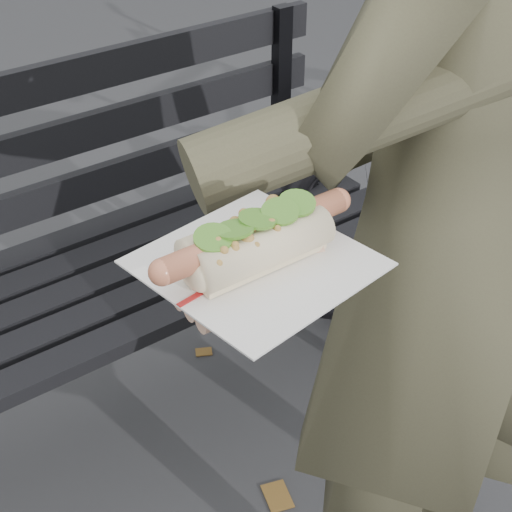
% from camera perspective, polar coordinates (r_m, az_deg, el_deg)
% --- Properties ---
extents(park_bench, '(1.50, 0.44, 0.88)m').
position_cam_1_polar(park_bench, '(1.67, -14.46, 0.04)').
color(park_bench, black).
rests_on(park_bench, ground).
extents(person, '(0.62, 0.44, 1.62)m').
position_cam_1_polar(person, '(1.18, 13.06, 0.89)').
color(person, '#484430').
rests_on(person, ground).
extents(held_hotdog, '(0.64, 0.32, 0.20)m').
position_cam_1_polar(held_hotdog, '(0.88, 7.80, 8.58)').
color(held_hotdog, '#484430').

